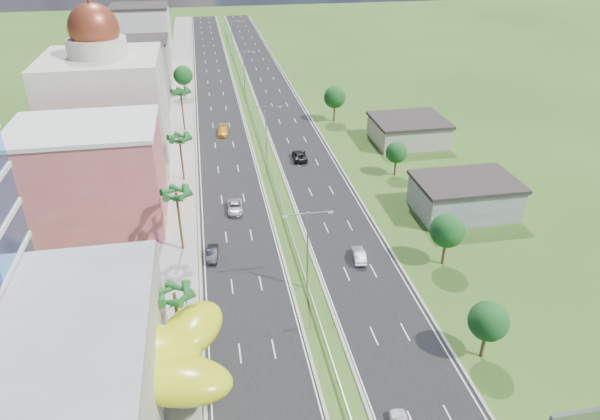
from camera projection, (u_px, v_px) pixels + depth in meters
ground at (325, 342)px, 58.88m from camera, size 500.00×500.00×0.00m
road_left at (217, 101)px, 135.10m from camera, size 11.00×260.00×0.04m
road_right at (276, 98)px, 137.48m from camera, size 11.00×260.00×0.04m
sidewalk_left at (179, 103)px, 133.58m from camera, size 7.00×260.00×0.12m
median_guardrail at (254, 120)px, 120.51m from camera, size 0.10×216.06×0.76m
streetlight_median_b at (308, 243)px, 64.21m from camera, size 6.04×0.25×11.00m
streetlight_median_c at (266, 128)px, 98.62m from camera, size 6.04×0.25×11.00m
streetlight_median_d at (244, 68)px, 137.33m from camera, size 6.04×0.25×11.00m
streetlight_median_e at (232, 34)px, 176.04m from camera, size 6.04×0.25×11.00m
lime_canopy at (126, 359)px, 49.85m from camera, size 18.00×15.00×7.40m
pink_shophouse at (92, 178)px, 78.34m from camera, size 20.00×15.00×15.00m
domed_building at (107, 104)px, 96.26m from camera, size 20.00×20.00×28.70m
midrise_grey at (129, 84)px, 119.55m from camera, size 16.00×15.00×16.00m
midrise_beige at (138, 67)px, 139.20m from camera, size 16.00×15.00×13.00m
midrise_white at (143, 39)px, 157.78m from camera, size 16.00×15.00×18.00m
shed_near at (464, 198)px, 83.60m from camera, size 15.00×10.00×5.00m
shed_far at (408, 132)px, 109.87m from camera, size 14.00×12.00×4.40m
palm_tree_b at (174, 296)px, 54.72m from camera, size 3.60×3.60×8.10m
palm_tree_c at (176, 195)px, 71.23m from camera, size 3.60×3.60×9.60m
palm_tree_d at (180, 140)px, 91.48m from camera, size 3.60×3.60×8.60m
palm_tree_e at (181, 93)px, 112.62m from camera, size 3.60×3.60×9.40m
leafy_tree_lfar at (183, 75)px, 135.45m from camera, size 4.90×4.90×8.05m
leafy_tree_ra at (488, 321)px, 54.79m from camera, size 4.20×4.20×6.90m
leafy_tree_rb at (447, 231)px, 69.70m from camera, size 4.55×4.55×7.47m
leafy_tree_rc at (396, 153)px, 94.65m from camera, size 3.85×3.85×6.33m
leafy_tree_rd at (335, 97)px, 119.24m from camera, size 4.90×4.90×8.05m
car_dark_left at (212, 254)px, 73.00m from camera, size 1.93×4.33×1.38m
car_silver_mid_left at (235, 207)px, 84.58m from camera, size 2.58×5.18×1.41m
car_yellow_far_left at (223, 131)px, 114.17m from camera, size 2.65×5.45×1.53m
car_silver_right at (359, 255)px, 72.67m from camera, size 2.11×4.62×1.47m
car_dark_far_right at (300, 156)px, 102.44m from camera, size 2.95×5.74×1.55m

